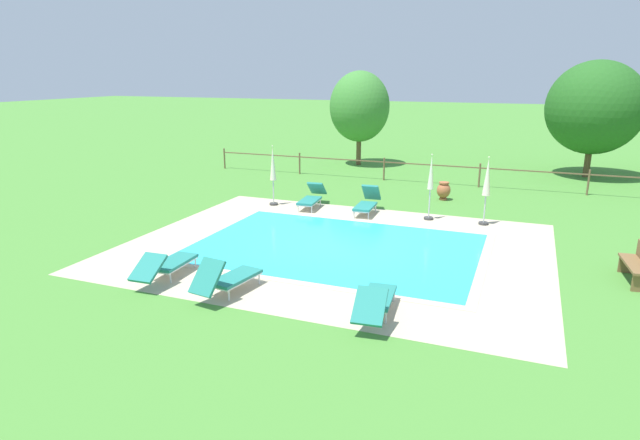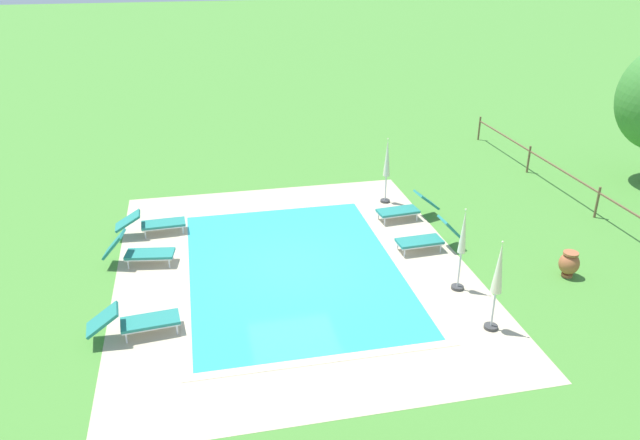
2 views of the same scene
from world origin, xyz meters
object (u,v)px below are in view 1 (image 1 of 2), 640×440
patio_umbrella_closed_row_centre (487,182)px  sun_lounger_north_near_steps (312,197)px  wooden_bench_lawn_side (639,264)px  sun_lounger_north_end (167,264)px  patio_umbrella_closed_row_mid_west (273,169)px  sun_lounger_north_mid (376,300)px  sun_lounger_north_far (228,278)px  patio_umbrella_closed_row_west (431,180)px  tree_west_mid (595,108)px  terracotta_urn_near_fence (444,190)px  sun_lounger_south_near_corner (367,203)px  tree_far_west (360,107)px

patio_umbrella_closed_row_centre → sun_lounger_north_near_steps: bearing=179.1°
sun_lounger_north_near_steps → patio_umbrella_closed_row_centre: bearing=-0.9°
sun_lounger_north_near_steps → wooden_bench_lawn_side: (10.03, -3.95, 0.09)m
sun_lounger_north_end → patio_umbrella_closed_row_mid_west: (-0.91, 7.62, 1.04)m
sun_lounger_north_mid → sun_lounger_north_far: 3.41m
sun_lounger_north_mid → sun_lounger_north_far: size_ratio=1.06×
patio_umbrella_closed_row_west → patio_umbrella_closed_row_centre: bearing=1.2°
wooden_bench_lawn_side → tree_west_mid: (-0.04, 14.34, 2.79)m
terracotta_urn_near_fence → tree_west_mid: size_ratio=0.13×
sun_lounger_south_near_corner → patio_umbrella_closed_row_centre: (4.01, -0.01, 1.05)m
patio_umbrella_closed_row_mid_west → tree_west_mid: size_ratio=0.42×
terracotta_urn_near_fence → tree_far_west: (-5.63, 6.74, 2.71)m
patio_umbrella_closed_row_mid_west → sun_lounger_north_far: bearing=-70.6°
tree_far_west → terracotta_urn_near_fence: bearing=-50.1°
patio_umbrella_closed_row_west → patio_umbrella_closed_row_centre: (1.80, 0.04, 0.07)m
sun_lounger_north_far → patio_umbrella_closed_row_west: 8.63m
sun_lounger_north_mid → sun_lounger_south_near_corner: bearing=107.9°
patio_umbrella_closed_row_centre → wooden_bench_lawn_side: bearing=-45.0°
wooden_bench_lawn_side → terracotta_urn_near_fence: bearing=129.2°
wooden_bench_lawn_side → patio_umbrella_closed_row_centre: bearing=135.0°
sun_lounger_north_mid → tree_far_west: size_ratio=0.42×
sun_lounger_north_mid → wooden_bench_lawn_side: bearing=37.6°
sun_lounger_north_far → patio_umbrella_closed_row_west: bearing=69.2°
tree_west_mid → sun_lounger_north_near_steps: bearing=-133.9°
sun_lounger_north_near_steps → sun_lounger_north_far: (1.32, -8.15, 0.02)m
sun_lounger_south_near_corner → sun_lounger_north_mid: bearing=-72.1°
patio_umbrella_closed_row_west → tree_far_west: (-5.63, 9.86, 1.73)m
patio_umbrella_closed_row_centre → sun_lounger_north_far: bearing=-121.1°
sun_lounger_north_end → tree_far_west: (-0.70, 17.57, 2.74)m
tree_west_mid → patio_umbrella_closed_row_centre: bearing=-110.0°
wooden_bench_lawn_side → sun_lounger_north_end: bearing=-159.8°
patio_umbrella_closed_row_west → tree_far_west: 11.48m
sun_lounger_north_end → wooden_bench_lawn_side: 11.28m
sun_lounger_north_end → wooden_bench_lawn_side: wooden_bench_lawn_side is taller
patio_umbrella_closed_row_west → sun_lounger_north_far: bearing=-110.8°
patio_umbrella_closed_row_mid_west → tree_west_mid: (11.45, 10.62, 1.86)m
terracotta_urn_near_fence → sun_lounger_north_far: bearing=-105.3°
patio_umbrella_closed_row_centre → wooden_bench_lawn_side: size_ratio=1.47×
sun_lounger_north_near_steps → wooden_bench_lawn_side: size_ratio=1.32×
sun_lounger_north_end → tree_west_mid: tree_west_mid is taller
sun_lounger_north_near_steps → patio_umbrella_closed_row_mid_west: (-1.46, -0.23, 1.02)m
sun_lounger_north_near_steps → sun_lounger_north_far: bearing=-80.8°
sun_lounger_north_mid → patio_umbrella_closed_row_west: size_ratio=0.92×
sun_lounger_north_near_steps → patio_umbrella_closed_row_centre: size_ratio=0.90×
sun_lounger_south_near_corner → patio_umbrella_closed_row_west: size_ratio=0.86×
patio_umbrella_closed_row_west → patio_umbrella_closed_row_mid_west: (-5.83, -0.09, 0.03)m
sun_lounger_north_mid → patio_umbrella_closed_row_centre: patio_umbrella_closed_row_centre is taller
tree_far_west → sun_lounger_north_near_steps: bearing=-82.6°
sun_lounger_south_near_corner → tree_west_mid: size_ratio=0.36×
sun_lounger_north_end → terracotta_urn_near_fence: 11.90m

